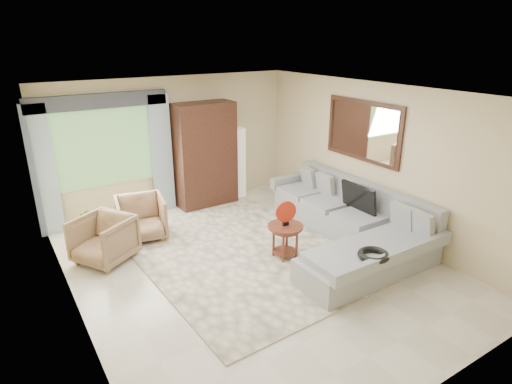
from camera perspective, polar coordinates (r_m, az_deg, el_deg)
ground at (r=6.64m, az=-0.19°, el=-9.84°), size 6.00×6.00×0.00m
area_rug at (r=6.97m, az=-1.96°, el=-8.19°), size 3.16×4.12×0.02m
sectional_sofa at (r=7.40m, az=12.34°, el=-4.55°), size 2.30×3.46×0.90m
tv_screen at (r=7.47m, az=13.52°, el=-0.76°), size 0.14×0.74×0.48m
garden_hose at (r=6.01m, az=15.40°, el=-8.10°), size 0.43×0.43×0.09m
coffee_table at (r=6.75m, az=3.90°, el=-6.51°), size 0.56×0.56×0.56m
red_disc at (r=6.55m, az=4.01°, el=-2.64°), size 0.34×0.09×0.34m
armchair_left at (r=7.02m, az=-19.65°, el=-5.98°), size 1.09×1.09×0.73m
armchair_right at (r=7.61m, az=-15.07°, el=-3.36°), size 0.92×0.94×0.74m
potted_plant at (r=7.91m, az=-21.25°, el=-3.79°), size 0.56×0.50×0.58m
armoire at (r=8.70m, az=-6.80°, el=4.92°), size 1.20×0.55×2.10m
floor_lamp at (r=9.19m, az=-2.40°, el=3.94°), size 0.24×0.24×1.50m
window at (r=8.24m, az=-19.68°, el=5.53°), size 1.80×0.04×1.40m
curtain_left at (r=8.06m, az=-26.53°, el=2.39°), size 0.40×0.08×2.30m
curtain_right at (r=8.50m, az=-12.47°, el=4.92°), size 0.40×0.08×2.30m
valance at (r=8.01m, az=-20.27°, el=11.30°), size 2.40×0.12×0.26m
wall_mirror at (r=7.76m, az=14.03°, el=7.92°), size 0.05×1.70×1.05m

